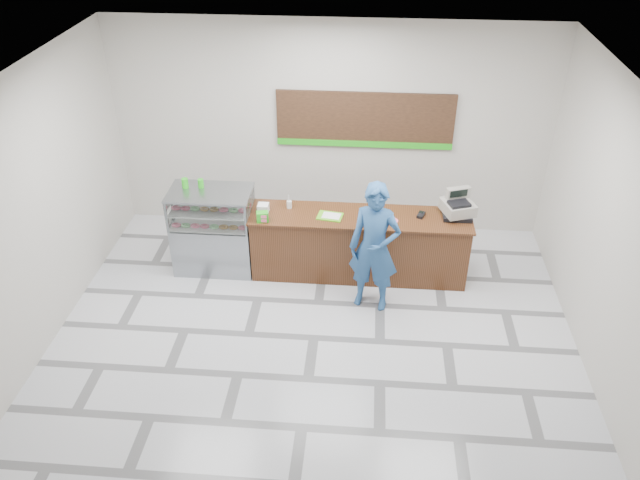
# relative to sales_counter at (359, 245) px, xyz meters

# --- Properties ---
(floor) EXTENTS (7.00, 7.00, 0.00)m
(floor) POSITION_rel_sales_counter_xyz_m (-0.55, -1.55, -0.52)
(floor) COLOR silver
(floor) RESTS_ON ground
(back_wall) EXTENTS (7.00, 0.00, 7.00)m
(back_wall) POSITION_rel_sales_counter_xyz_m (-0.55, 1.45, 1.23)
(back_wall) COLOR beige
(back_wall) RESTS_ON floor
(ceiling) EXTENTS (7.00, 7.00, 0.00)m
(ceiling) POSITION_rel_sales_counter_xyz_m (-0.55, -1.55, 2.98)
(ceiling) COLOR silver
(ceiling) RESTS_ON back_wall
(sales_counter) EXTENTS (3.26, 0.76, 1.03)m
(sales_counter) POSITION_rel_sales_counter_xyz_m (0.00, 0.00, 0.00)
(sales_counter) COLOR #562D17
(sales_counter) RESTS_ON floor
(display_case) EXTENTS (1.22, 0.72, 1.33)m
(display_case) POSITION_rel_sales_counter_xyz_m (-2.22, -0.00, 0.16)
(display_case) COLOR gray
(display_case) RESTS_ON floor
(menu_board) EXTENTS (2.80, 0.06, 0.90)m
(menu_board) POSITION_rel_sales_counter_xyz_m (-0.00, 1.41, 1.42)
(menu_board) COLOR black
(menu_board) RESTS_ON back_wall
(cash_register) EXTENTS (0.54, 0.55, 0.40)m
(cash_register) POSITION_rel_sales_counter_xyz_m (1.40, 0.13, 0.66)
(cash_register) COLOR black
(cash_register) RESTS_ON sales_counter
(card_terminal) EXTENTS (0.14, 0.19, 0.04)m
(card_terminal) POSITION_rel_sales_counter_xyz_m (0.89, 0.06, 0.54)
(card_terminal) COLOR black
(card_terminal) RESTS_ON sales_counter
(serving_tray) EXTENTS (0.40, 0.31, 0.02)m
(serving_tray) POSITION_rel_sales_counter_xyz_m (-0.44, -0.07, 0.52)
(serving_tray) COLOR #62CC1D
(serving_tray) RESTS_ON sales_counter
(napkin_box) EXTENTS (0.16, 0.16, 0.13)m
(napkin_box) POSITION_rel_sales_counter_xyz_m (-1.43, -0.02, 0.58)
(napkin_box) COLOR white
(napkin_box) RESTS_ON sales_counter
(straw_cup) EXTENTS (0.08, 0.08, 0.12)m
(straw_cup) POSITION_rel_sales_counter_xyz_m (-1.07, 0.14, 0.57)
(straw_cup) COLOR silver
(straw_cup) RESTS_ON sales_counter
(promo_box) EXTENTS (0.19, 0.15, 0.15)m
(promo_box) POSITION_rel_sales_counter_xyz_m (-1.40, -0.27, 0.59)
(promo_box) COLOR green
(promo_box) RESTS_ON sales_counter
(donut_decal) EXTENTS (0.17, 0.17, 0.00)m
(donut_decal) POSITION_rel_sales_counter_xyz_m (0.46, -0.10, 0.52)
(donut_decal) COLOR #F46081
(donut_decal) RESTS_ON sales_counter
(green_cup_left) EXTENTS (0.10, 0.10, 0.15)m
(green_cup_left) POSITION_rel_sales_counter_xyz_m (-2.60, 0.09, 0.89)
(green_cup_left) COLOR green
(green_cup_left) RESTS_ON display_case
(green_cup_right) EXTENTS (0.08, 0.08, 0.13)m
(green_cup_right) POSITION_rel_sales_counter_xyz_m (-2.37, 0.12, 0.88)
(green_cup_right) COLOR green
(green_cup_right) RESTS_ON display_case
(customer) EXTENTS (0.79, 0.60, 1.93)m
(customer) POSITION_rel_sales_counter_xyz_m (0.22, -0.74, 0.45)
(customer) COLOR #265186
(customer) RESTS_ON floor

